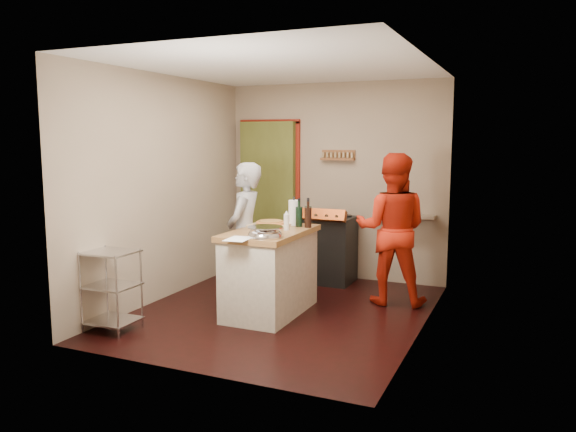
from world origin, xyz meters
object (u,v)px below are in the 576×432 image
Objects in this scene: person_stripe at (245,235)px; island at (270,270)px; wire_shelving at (111,287)px; stove at (330,248)px; person_red at (392,229)px.

island is at bearing 59.37° from person_stripe.
wire_shelving is at bearing -136.82° from island.
island is at bearing -95.34° from stove.
person_stripe reaches higher than island.
person_red is at bearing 39.64° from island.
island is 0.80× the size of person_red.
person_stripe is at bearing 18.00° from person_red.
person_red is (2.28, 2.02, 0.42)m from wire_shelving.
stove is 0.59× the size of person_red.
wire_shelving is 0.47× the size of person_red.
person_red reaches higher than stove.
stove is 1.52m from island.
person_stripe is 0.94× the size of person_red.
wire_shelving is 0.59× the size of island.
person_stripe is at bearing -111.61° from stove.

